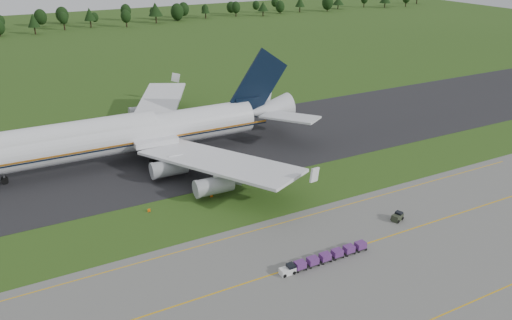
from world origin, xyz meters
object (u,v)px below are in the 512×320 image
aircraft (128,134)px  utility_cart (397,217)px  baggage_train (324,258)px  edge_markers (181,203)px

aircraft → utility_cart: aircraft is taller
baggage_train → utility_cart: baggage_train is taller
aircraft → baggage_train: bearing=-72.8°
edge_markers → utility_cart: bearing=-36.2°
aircraft → edge_markers: 25.54m
baggage_train → edge_markers: 30.52m
utility_cart → baggage_train: bearing=-167.1°
baggage_train → edge_markers: size_ratio=1.22×
baggage_train → edge_markers: bearing=115.5°
aircraft → utility_cart: (34.81, -47.91, -5.71)m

